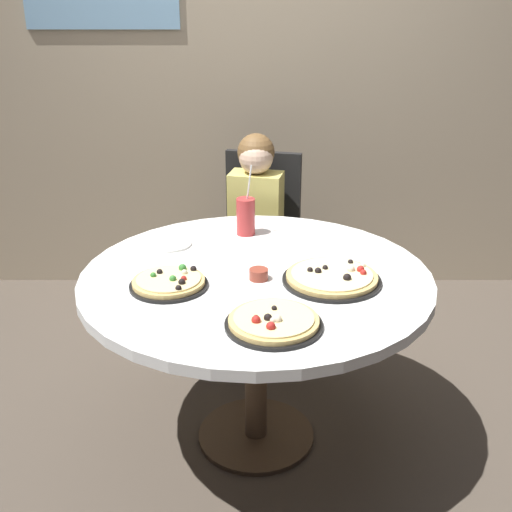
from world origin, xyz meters
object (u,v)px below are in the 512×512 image
at_px(dining_table, 256,295).
at_px(pizza_veggie, 169,282).
at_px(sauce_bowl, 259,274).
at_px(soda_cup, 246,216).
at_px(diner_child, 253,254).
at_px(pizza_pepperoni, 274,322).
at_px(plate_small, 170,244).
at_px(chair_wooden, 259,233).
at_px(pizza_cheese, 332,278).

height_order(dining_table, pizza_veggie, pizza_veggie).
bearing_deg(sauce_bowl, soda_cup, 96.63).
height_order(diner_child, pizza_pepperoni, diner_child).
bearing_deg(pizza_veggie, pizza_pepperoni, -38.53).
bearing_deg(pizza_veggie, plate_small, 96.95).
relative_size(dining_table, sauce_bowl, 18.72).
bearing_deg(sauce_bowl, dining_table, 101.02).
height_order(chair_wooden, pizza_cheese, chair_wooden).
xyz_separation_m(dining_table, pizza_cheese, (0.28, -0.07, 0.10)).
xyz_separation_m(chair_wooden, pizza_pepperoni, (0.04, -1.40, 0.24)).
relative_size(chair_wooden, soda_cup, 3.09).
bearing_deg(pizza_cheese, chair_wooden, 103.50).
relative_size(chair_wooden, pizza_pepperoni, 3.05).
xyz_separation_m(chair_wooden, diner_child, (-0.04, -0.18, -0.05)).
relative_size(pizza_veggie, pizza_pepperoni, 0.90).
distance_m(diner_child, soda_cup, 0.53).
xyz_separation_m(dining_table, chair_wooden, (0.02, 1.00, -0.13)).
bearing_deg(pizza_pepperoni, pizza_veggie, 141.47).
height_order(dining_table, pizza_cheese, pizza_cheese).
relative_size(chair_wooden, pizza_cheese, 2.64).
bearing_deg(soda_cup, pizza_veggie, -116.77).
bearing_deg(pizza_pepperoni, dining_table, 97.78).
height_order(dining_table, plate_small, plate_small).
bearing_deg(pizza_cheese, pizza_veggie, -176.04).
bearing_deg(soda_cup, sauce_bowl, -83.37).
distance_m(dining_table, diner_child, 0.84).
bearing_deg(plate_small, diner_child, 57.36).
distance_m(dining_table, sauce_bowl, 0.12).
bearing_deg(plate_small, dining_table, -38.50).
height_order(dining_table, chair_wooden, chair_wooden).
bearing_deg(dining_table, pizza_pepperoni, -82.22).
bearing_deg(dining_table, pizza_veggie, -160.08).
bearing_deg(dining_table, diner_child, 91.12).
distance_m(dining_table, chair_wooden, 1.00).
xyz_separation_m(diner_child, sauce_bowl, (0.03, -0.87, 0.29)).
height_order(diner_child, soda_cup, diner_child).
relative_size(dining_table, pizza_veggie, 4.67).
height_order(pizza_pepperoni, plate_small, pizza_pepperoni).
distance_m(soda_cup, plate_small, 0.35).
relative_size(pizza_cheese, sauce_bowl, 5.13).
xyz_separation_m(diner_child, pizza_pepperoni, (0.07, -1.22, 0.28)).
bearing_deg(pizza_pepperoni, soda_cup, 96.93).
relative_size(diner_child, pizza_veggie, 3.86).
distance_m(diner_child, pizza_pepperoni, 1.25).
bearing_deg(sauce_bowl, diner_child, 91.70).
bearing_deg(pizza_cheese, pizza_pepperoni, -123.75).
distance_m(diner_child, sauce_bowl, 0.91).
relative_size(diner_child, pizza_cheese, 3.01).
height_order(pizza_cheese, soda_cup, soda_cup).
bearing_deg(pizza_pepperoni, sauce_bowl, 97.31).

